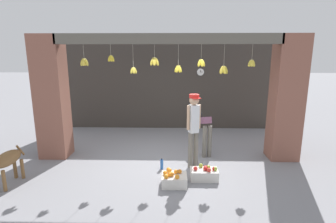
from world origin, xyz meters
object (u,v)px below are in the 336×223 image
water_bottle (162,164)px  shopkeeper (194,125)px  dog (6,161)px  worker_stooping (204,128)px  fruit_crate_oranges (174,179)px  fruit_crate_apples (204,174)px  wall_clock (200,72)px

water_bottle → shopkeeper: bearing=10.6°
dog → water_bottle: 3.23m
dog → water_bottle: (3.09, 0.85, -0.41)m
shopkeeper → worker_stooping: bearing=-134.6°
fruit_crate_oranges → water_bottle: bearing=110.9°
dog → fruit_crate_apples: 4.06m
water_bottle → worker_stooping: bearing=42.7°
shopkeeper → wall_clock: 3.45m
shopkeeper → fruit_crate_oranges: bearing=40.8°
fruit_crate_oranges → fruit_crate_apples: size_ratio=0.87×
dog → worker_stooping: bearing=118.9°
fruit_crate_oranges → water_bottle: size_ratio=1.97×
worker_stooping → fruit_crate_oranges: size_ratio=2.14×
shopkeeper → fruit_crate_oranges: (-0.44, -0.89, -0.91)m
fruit_crate_apples → wall_clock: 4.34m
fruit_crate_oranges → water_bottle: (-0.29, 0.76, -0.01)m
water_bottle → wall_clock: size_ratio=1.00×
shopkeeper → fruit_crate_apples: (0.21, -0.63, -0.91)m
shopkeeper → wall_clock: size_ratio=6.74×
water_bottle → dog: bearing=-164.7°
water_bottle → wall_clock: 4.08m
shopkeeper → fruit_crate_oranges: size_ratio=3.43×
worker_stooping → wall_clock: 2.75m
worker_stooping → fruit_crate_oranges: worker_stooping is taller
worker_stooping → water_bottle: 1.58m
shopkeeper → worker_stooping: shopkeeper is taller
worker_stooping → fruit_crate_oranges: 2.01m
worker_stooping → wall_clock: wall_clock is taller
dog → fruit_crate_apples: (4.02, 0.35, -0.40)m
dog → wall_clock: size_ratio=4.02×
dog → worker_stooping: worker_stooping is taller
dog → shopkeeper: bearing=109.5°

